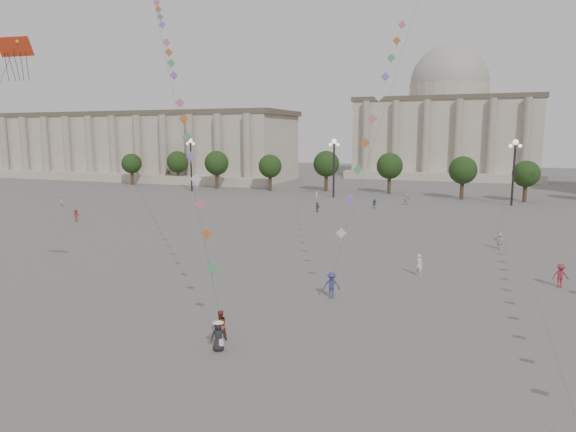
% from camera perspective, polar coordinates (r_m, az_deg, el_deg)
% --- Properties ---
extents(ground, '(360.00, 360.00, 0.00)m').
position_cam_1_polar(ground, '(25.50, -7.00, -17.50)').
color(ground, '#5D5B57').
rests_on(ground, ground).
extents(hall_west, '(84.00, 26.22, 17.20)m').
position_cam_1_polar(hall_west, '(142.74, -15.99, 7.49)').
color(hall_west, '#ADA291').
rests_on(hall_west, ground).
extents(hall_central, '(48.30, 34.30, 35.50)m').
position_cam_1_polar(hall_central, '(149.69, 17.23, 9.71)').
color(hall_central, '#ADA291').
rests_on(hall_central, ground).
extents(tree_row, '(137.12, 5.12, 8.00)m').
position_cam_1_polar(tree_row, '(98.83, 14.84, 5.25)').
color(tree_row, '#37271B').
rests_on(tree_row, ground).
extents(lamp_post_far_west, '(2.00, 0.90, 10.65)m').
position_cam_1_polar(lamp_post_far_west, '(106.08, -10.75, 6.69)').
color(lamp_post_far_west, '#262628').
rests_on(lamp_post_far_west, ground).
extents(lamp_post_mid_west, '(2.00, 0.90, 10.65)m').
position_cam_1_polar(lamp_post_mid_west, '(93.79, 5.13, 6.53)').
color(lamp_post_mid_west, '#262628').
rests_on(lamp_post_mid_west, ground).
extents(lamp_post_mid_east, '(2.00, 0.90, 10.65)m').
position_cam_1_polar(lamp_post_mid_east, '(90.22, 23.85, 5.70)').
color(lamp_post_mid_east, '#262628').
rests_on(lamp_post_mid_east, ground).
extents(person_crowd_0, '(0.94, 0.63, 1.49)m').
position_cam_1_polar(person_crowd_0, '(81.19, 9.57, 1.37)').
color(person_crowd_0, navy).
rests_on(person_crowd_0, ground).
extents(person_crowd_1, '(1.02, 0.92, 1.72)m').
position_cam_1_polar(person_crowd_1, '(90.00, -23.81, 1.55)').
color(person_crowd_1, silver).
rests_on(person_crowd_1, ground).
extents(person_crowd_2, '(0.96, 1.25, 1.71)m').
position_cam_1_polar(person_crowd_2, '(73.09, -22.48, 0.06)').
color(person_crowd_2, maroon).
rests_on(person_crowd_2, ground).
extents(person_crowd_4, '(1.61, 1.58, 1.85)m').
position_cam_1_polar(person_crowd_4, '(86.44, 12.95, 1.85)').
color(person_crowd_4, silver).
rests_on(person_crowd_4, ground).
extents(person_crowd_7, '(1.58, 1.25, 1.67)m').
position_cam_1_polar(person_crowd_7, '(55.77, 22.48, -2.55)').
color(person_crowd_7, silver).
rests_on(person_crowd_7, ground).
extents(person_crowd_8, '(1.31, 0.96, 1.82)m').
position_cam_1_polar(person_crowd_8, '(43.82, 28.03, -5.86)').
color(person_crowd_8, maroon).
rests_on(person_crowd_8, ground).
extents(person_crowd_10, '(0.51, 0.65, 1.57)m').
position_cam_1_polar(person_crowd_10, '(89.27, 3.21, 2.20)').
color(person_crowd_10, silver).
rests_on(person_crowd_10, ground).
extents(person_crowd_12, '(1.27, 1.29, 1.48)m').
position_cam_1_polar(person_crowd_12, '(76.49, 3.29, 1.02)').
color(person_crowd_12, '#59595D').
rests_on(person_crowd_12, ground).
extents(person_crowd_13, '(0.78, 0.70, 1.80)m').
position_cam_1_polar(person_crowd_13, '(43.20, 14.36, -5.28)').
color(person_crowd_13, white).
rests_on(person_crowd_13, ground).
extents(kite_flyer_0, '(1.00, 1.07, 1.75)m').
position_cam_1_polar(kite_flyer_0, '(29.40, -7.57, -11.95)').
color(kite_flyer_0, brown).
rests_on(kite_flyer_0, ground).
extents(kite_flyer_1, '(1.37, 1.07, 1.86)m').
position_cam_1_polar(kite_flyer_1, '(36.38, 4.87, -7.67)').
color(kite_flyer_1, navy).
rests_on(kite_flyer_1, ground).
extents(hat_person, '(0.93, 0.83, 1.69)m').
position_cam_1_polar(hat_person, '(28.09, -7.74, -13.02)').
color(hat_person, black).
rests_on(hat_person, ground).
extents(dragon_kite, '(5.29, 1.24, 16.98)m').
position_cam_1_polar(dragon_kite, '(34.42, -28.09, 14.91)').
color(dragon_kite, red).
rests_on(dragon_kite, ground).
extents(kite_train_west, '(34.87, 42.00, 66.49)m').
position_cam_1_polar(kite_train_west, '(57.03, -13.68, 18.95)').
color(kite_train_west, '#3F3F3F').
rests_on(kite_train_west, ground).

